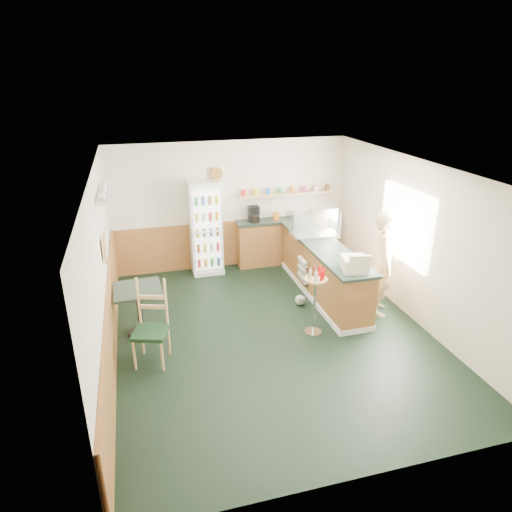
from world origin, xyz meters
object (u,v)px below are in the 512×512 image
object	(u,v)px
display_case	(315,224)
cash_register	(354,264)
condiment_stand	(315,291)
cafe_table	(139,302)
cafe_chair	(149,319)
shopkeeper	(383,264)
drinks_fridge	(206,228)

from	to	relation	value
display_case	cash_register	size ratio (longest dim) A/B	2.20
condiment_stand	cafe_table	world-z (taller)	condiment_stand
cash_register	cafe_chair	bearing A→B (deg)	-165.08
display_case	shopkeeper	world-z (taller)	shopkeeper
shopkeeper	display_case	bearing A→B (deg)	51.17
display_case	cafe_chair	bearing A→B (deg)	-151.44
cash_register	condiment_stand	distance (m)	0.78
shopkeeper	cafe_chair	size ratio (longest dim) A/B	1.47
shopkeeper	cafe_table	world-z (taller)	shopkeeper
drinks_fridge	condiment_stand	xyz separation A→B (m)	(1.26, -2.90, -0.22)
display_case	shopkeeper	distance (m)	1.59
cash_register	cafe_chair	distance (m)	3.30
drinks_fridge	cafe_chair	size ratio (longest dim) A/B	1.54
display_case	cafe_chair	distance (m)	3.77
display_case	cafe_chair	size ratio (longest dim) A/B	0.71
display_case	cash_register	distance (m)	1.68
condiment_stand	cafe_chair	xyz separation A→B (m)	(-2.59, -0.04, -0.09)
cash_register	condiment_stand	world-z (taller)	cash_register
condiment_stand	shopkeeper	bearing A→B (deg)	14.12
drinks_fridge	condiment_stand	bearing A→B (deg)	-66.49
display_case	condiment_stand	world-z (taller)	display_case
drinks_fridge	cash_register	world-z (taller)	drinks_fridge
cafe_table	cafe_chair	size ratio (longest dim) A/B	0.64
shopkeeper	condiment_stand	world-z (taller)	shopkeeper
display_case	cafe_table	world-z (taller)	display_case
cash_register	condiment_stand	bearing A→B (deg)	-162.01
display_case	condiment_stand	distance (m)	1.93
cafe_chair	cash_register	bearing A→B (deg)	20.38
cafe_table	cafe_chair	xyz separation A→B (m)	(0.13, -0.77, 0.09)
cash_register	cafe_table	bearing A→B (deg)	-177.91
cash_register	condiment_stand	size ratio (longest dim) A/B	0.36
drinks_fridge	cafe_chair	xyz separation A→B (m)	(-1.33, -2.94, -0.31)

